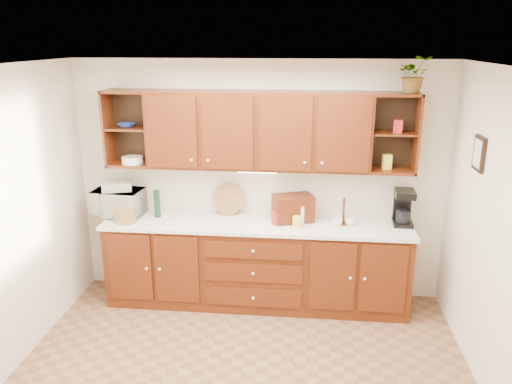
% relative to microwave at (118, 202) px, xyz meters
% --- Properties ---
extents(ceiling, '(4.00, 4.00, 0.00)m').
position_rel_microwave_xyz_m(ceiling, '(1.52, -1.52, 1.52)').
color(ceiling, white).
rests_on(ceiling, back_wall).
extents(back_wall, '(4.00, 0.00, 4.00)m').
position_rel_microwave_xyz_m(back_wall, '(1.52, 0.23, 0.22)').
color(back_wall, beige).
rests_on(back_wall, floor).
extents(right_wall, '(0.00, 3.50, 3.50)m').
position_rel_microwave_xyz_m(right_wall, '(3.52, -1.52, 0.22)').
color(right_wall, beige).
rests_on(right_wall, floor).
extents(base_cabinets, '(3.20, 0.60, 0.90)m').
position_rel_microwave_xyz_m(base_cabinets, '(1.52, -0.07, -0.63)').
color(base_cabinets, '#3B1406').
rests_on(base_cabinets, floor).
extents(countertop, '(3.24, 0.64, 0.04)m').
position_rel_microwave_xyz_m(countertop, '(1.52, -0.08, -0.16)').
color(countertop, silver).
rests_on(countertop, base_cabinets).
extents(upper_cabinets, '(3.20, 0.33, 0.80)m').
position_rel_microwave_xyz_m(upper_cabinets, '(1.53, 0.07, 0.81)').
color(upper_cabinets, '#3B1406').
rests_on(upper_cabinets, back_wall).
extents(undercabinet_light, '(0.40, 0.05, 0.02)m').
position_rel_microwave_xyz_m(undercabinet_light, '(1.52, 0.02, 0.39)').
color(undercabinet_light, white).
rests_on(undercabinet_light, upper_cabinets).
extents(framed_picture, '(0.03, 0.24, 0.30)m').
position_rel_microwave_xyz_m(framed_picture, '(3.50, -0.62, 0.77)').
color(framed_picture, black).
rests_on(framed_picture, right_wall).
extents(wicker_basket, '(0.24, 0.24, 0.14)m').
position_rel_microwave_xyz_m(wicker_basket, '(0.15, -0.21, -0.07)').
color(wicker_basket, olive).
rests_on(wicker_basket, countertop).
extents(microwave, '(0.54, 0.39, 0.29)m').
position_rel_microwave_xyz_m(microwave, '(0.00, 0.00, 0.00)').
color(microwave, beige).
rests_on(microwave, countertop).
extents(towel_stack, '(0.36, 0.30, 0.09)m').
position_rel_microwave_xyz_m(towel_stack, '(0.00, 0.00, 0.19)').
color(towel_stack, '#D4B764').
rests_on(towel_stack, microwave).
extents(wine_bottle, '(0.08, 0.08, 0.30)m').
position_rel_microwave_xyz_m(wine_bottle, '(0.44, -0.02, 0.01)').
color(wine_bottle, '#103119').
rests_on(wine_bottle, countertop).
extents(woven_tray, '(0.36, 0.11, 0.35)m').
position_rel_microwave_xyz_m(woven_tray, '(1.19, 0.15, -0.13)').
color(woven_tray, olive).
rests_on(woven_tray, countertop).
extents(bread_box, '(0.47, 0.37, 0.28)m').
position_rel_microwave_xyz_m(bread_box, '(1.90, 0.01, -0.00)').
color(bread_box, '#3B1406').
rests_on(bread_box, countertop).
extents(mug_tree, '(0.27, 0.26, 0.29)m').
position_rel_microwave_xyz_m(mug_tree, '(2.43, -0.03, -0.10)').
color(mug_tree, '#3B1406').
rests_on(mug_tree, countertop).
extents(canister_red, '(0.12, 0.12, 0.15)m').
position_rel_microwave_xyz_m(canister_red, '(1.74, -0.10, -0.07)').
color(canister_red, '#AB181A').
rests_on(canister_red, countertop).
extents(canister_white, '(0.08, 0.08, 0.19)m').
position_rel_microwave_xyz_m(canister_white, '(1.99, -0.06, -0.05)').
color(canister_white, white).
rests_on(canister_white, countertop).
extents(canister_yellow, '(0.12, 0.12, 0.12)m').
position_rel_microwave_xyz_m(canister_yellow, '(1.95, -0.18, -0.09)').
color(canister_yellow, yellow).
rests_on(canister_yellow, countertop).
extents(coffee_maker, '(0.21, 0.27, 0.37)m').
position_rel_microwave_xyz_m(coffee_maker, '(3.04, 0.04, 0.03)').
color(coffee_maker, black).
rests_on(coffee_maker, countertop).
extents(bowl_stack, '(0.20, 0.20, 0.04)m').
position_rel_microwave_xyz_m(bowl_stack, '(0.13, 0.06, 0.84)').
color(bowl_stack, navy).
rests_on(bowl_stack, upper_cabinets).
extents(plate_stack, '(0.25, 0.25, 0.07)m').
position_rel_microwave_xyz_m(plate_stack, '(0.18, 0.04, 0.47)').
color(plate_stack, white).
rests_on(plate_stack, upper_cabinets).
extents(pantry_box_yellow, '(0.10, 0.08, 0.15)m').
position_rel_microwave_xyz_m(pantry_box_yellow, '(2.84, 0.06, 0.51)').
color(pantry_box_yellow, yellow).
rests_on(pantry_box_yellow, upper_cabinets).
extents(pantry_box_red, '(0.11, 0.10, 0.13)m').
position_rel_microwave_xyz_m(pantry_box_red, '(2.92, 0.03, 0.88)').
color(pantry_box_red, '#AB181A').
rests_on(pantry_box_red, upper_cabinets).
extents(potted_plant, '(0.33, 0.29, 0.35)m').
position_rel_microwave_xyz_m(potted_plant, '(3.03, 0.03, 1.38)').
color(potted_plant, '#999999').
rests_on(potted_plant, upper_cabinets).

